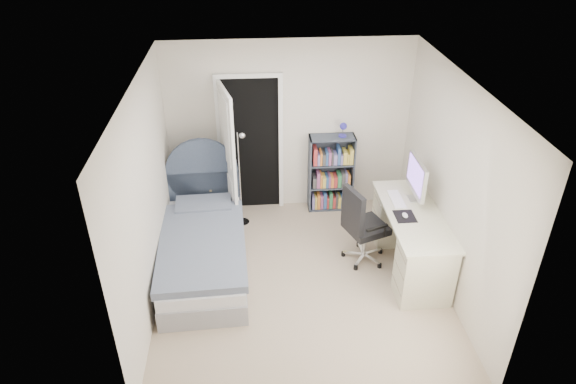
{
  "coord_description": "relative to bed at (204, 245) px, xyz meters",
  "views": [
    {
      "loc": [
        -0.55,
        -4.83,
        4.16
      ],
      "look_at": [
        -0.13,
        0.41,
        1.03
      ],
      "focal_mm": 32.0,
      "sensor_mm": 36.0,
      "label": 1
    }
  ],
  "objects": [
    {
      "name": "door",
      "position": [
        0.44,
        1.1,
        0.74
      ],
      "size": [
        0.92,
        0.81,
        2.06
      ],
      "color": "black",
      "rests_on": "ground"
    },
    {
      "name": "room_shell",
      "position": [
        1.19,
        -0.42,
        0.95
      ],
      "size": [
        3.5,
        3.7,
        2.6
      ],
      "color": "gray",
      "rests_on": "ground"
    },
    {
      "name": "nightstand",
      "position": [
        -0.16,
        1.16,
        0.13
      ],
      "size": [
        0.44,
        0.44,
        0.64
      ],
      "color": "tan",
      "rests_on": "ground"
    },
    {
      "name": "bookcase",
      "position": [
        1.79,
        1.24,
        0.24
      ],
      "size": [
        0.65,
        0.28,
        1.37
      ],
      "color": "#39404E",
      "rests_on": "ground"
    },
    {
      "name": "office_chair",
      "position": [
        1.96,
        -0.07,
        0.29
      ],
      "size": [
        0.61,
        0.61,
        1.06
      ],
      "color": "silver",
      "rests_on": "ground"
    },
    {
      "name": "floor_lamp",
      "position": [
        0.49,
        0.9,
        0.29
      ],
      "size": [
        0.2,
        0.2,
        1.43
      ],
      "color": "silver",
      "rests_on": "ground"
    },
    {
      "name": "bed",
      "position": [
        0.0,
        0.0,
        0.0
      ],
      "size": [
        1.09,
        2.18,
        1.32
      ],
      "color": "gray",
      "rests_on": "ground"
    },
    {
      "name": "desk",
      "position": [
        2.56,
        -0.22,
        0.14
      ],
      "size": [
        0.65,
        1.63,
        1.34
      ],
      "color": "beige",
      "rests_on": "ground"
    }
  ]
}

